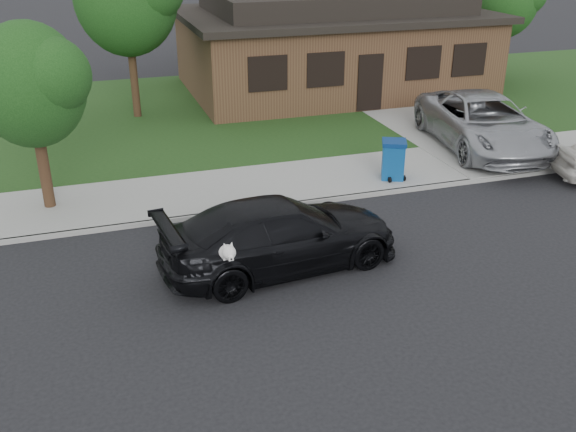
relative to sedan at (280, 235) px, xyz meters
name	(u,v)px	position (x,y,z in m)	size (l,w,h in m)	color
ground	(409,259)	(2.78, -0.58, -0.75)	(120.00, 120.00, 0.00)	black
sidewalk	(327,178)	(2.78, 4.42, -0.69)	(60.00, 3.00, 0.12)	gray
curb	(347,197)	(2.78, 2.92, -0.69)	(60.00, 0.12, 0.12)	gray
lawn	(254,108)	(2.78, 12.42, -0.68)	(60.00, 13.00, 0.13)	#193814
driveway	(427,115)	(8.78, 9.42, -0.68)	(4.50, 13.00, 0.14)	gray
sedan	(280,235)	(0.00, 0.00, 0.00)	(5.34, 2.69, 1.49)	black
minivan	(483,122)	(8.36, 5.28, 0.22)	(2.75, 5.96, 1.66)	#A1A3A8
recycling_bin	(393,159)	(4.47, 3.72, -0.07)	(0.87, 0.87, 1.10)	navy
house	(332,41)	(6.78, 14.42, 1.39)	(12.60, 8.60, 4.65)	#422B1C
tree_2	(35,84)	(-4.60, 4.53, 2.52)	(2.73, 2.60, 4.59)	#332114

